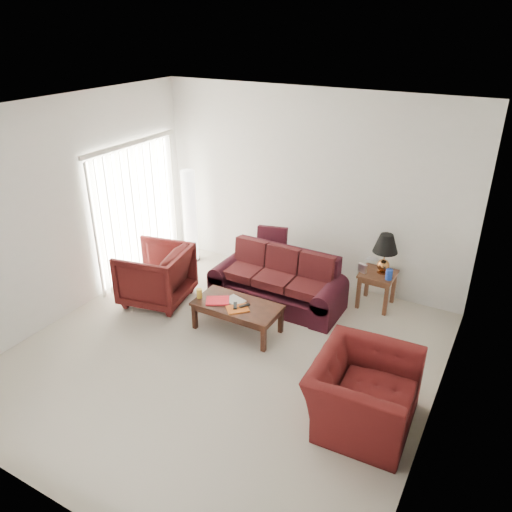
{
  "coord_description": "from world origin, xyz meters",
  "views": [
    {
      "loc": [
        2.87,
        -4.27,
        3.89
      ],
      "look_at": [
        0.0,
        0.85,
        1.05
      ],
      "focal_mm": 35.0,
      "sensor_mm": 36.0,
      "label": 1
    }
  ],
  "objects": [
    {
      "name": "floor",
      "position": [
        0.0,
        0.0,
        0.0
      ],
      "size": [
        5.0,
        5.0,
        0.0
      ],
      "primitive_type": "plane",
      "color": "#BCB5A0",
      "rests_on": "ground"
    },
    {
      "name": "blinds",
      "position": [
        -2.42,
        1.3,
        1.08
      ],
      "size": [
        0.1,
        2.0,
        2.16
      ],
      "primitive_type": "cube",
      "color": "silver",
      "rests_on": "ground"
    },
    {
      "name": "sofa",
      "position": [
        0.0,
        1.48,
        0.4
      ],
      "size": [
        2.01,
        1.01,
        0.8
      ],
      "primitive_type": null,
      "rotation": [
        0.0,
        0.0,
        0.09
      ],
      "color": "black",
      "rests_on": "ground"
    },
    {
      "name": "throw_pillow",
      "position": [
        -0.41,
        2.1,
        0.68
      ],
      "size": [
        0.51,
        0.34,
        0.48
      ],
      "primitive_type": "cube",
      "rotation": [
        -0.21,
        0.0,
        0.26
      ],
      "color": "black",
      "rests_on": "sofa"
    },
    {
      "name": "end_table",
      "position": [
        1.3,
        2.15,
        0.27
      ],
      "size": [
        0.53,
        0.53,
        0.54
      ],
      "primitive_type": null,
      "rotation": [
        0.0,
        0.0,
        0.07
      ],
      "color": "#51331B",
      "rests_on": "ground"
    },
    {
      "name": "table_lamp",
      "position": [
        1.34,
        2.19,
        0.84
      ],
      "size": [
        0.45,
        0.45,
        0.6
      ],
      "primitive_type": null,
      "rotation": [
        0.0,
        0.0,
        0.3
      ],
      "color": "#AF6C36",
      "rests_on": "end_table"
    },
    {
      "name": "clock",
      "position": [
        1.09,
        2.05,
        0.6
      ],
      "size": [
        0.14,
        0.09,
        0.13
      ],
      "primitive_type": "cube",
      "rotation": [
        0.0,
        0.0,
        -0.33
      ],
      "color": "white",
      "rests_on": "end_table"
    },
    {
      "name": "blue_canister",
      "position": [
        1.48,
        2.03,
        0.62
      ],
      "size": [
        0.1,
        0.1,
        0.16
      ],
      "primitive_type": "cylinder",
      "rotation": [
        0.0,
        0.0,
        0.02
      ],
      "color": "#1B40B3",
      "rests_on": "end_table"
    },
    {
      "name": "picture_frame",
      "position": [
        1.12,
        2.37,
        0.62
      ],
      "size": [
        0.14,
        0.17,
        0.06
      ],
      "primitive_type": "cube",
      "rotation": [
        1.36,
        0.0,
        -0.01
      ],
      "color": "silver",
      "rests_on": "end_table"
    },
    {
      "name": "floor_lamp",
      "position": [
        -1.97,
        2.07,
        0.82
      ],
      "size": [
        0.27,
        0.27,
        1.64
      ],
      "primitive_type": null,
      "rotation": [
        0.0,
        0.0,
        -0.0
      ],
      "color": "white",
      "rests_on": "ground"
    },
    {
      "name": "armchair_left",
      "position": [
        -1.61,
        0.68,
        0.43
      ],
      "size": [
        1.1,
        1.08,
        0.86
      ],
      "primitive_type": "imported",
      "rotation": [
        0.0,
        0.0,
        -1.37
      ],
      "color": "#3D0E0E",
      "rests_on": "ground"
    },
    {
      "name": "armchair_right",
      "position": [
        1.87,
        -0.22,
        0.37
      ],
      "size": [
        1.06,
        1.2,
        0.75
      ],
      "primitive_type": "imported",
      "rotation": [
        0.0,
        0.0,
        1.62
      ],
      "color": "#4A1111",
      "rests_on": "ground"
    },
    {
      "name": "coffee_table",
      "position": [
        -0.14,
        0.59,
        0.2
      ],
      "size": [
        1.3,
        0.97,
        0.41
      ],
      "primitive_type": null,
      "rotation": [
        0.0,
        0.0,
        0.37
      ],
      "color": "black",
      "rests_on": "ground"
    },
    {
      "name": "magazine_red",
      "position": [
        -0.41,
        0.53,
        0.42
      ],
      "size": [
        0.39,
        0.36,
        0.02
      ],
      "primitive_type": "cube",
      "rotation": [
        0.0,
        0.0,
        0.54
      ],
      "color": "red",
      "rests_on": "coffee_table"
    },
    {
      "name": "magazine_white",
      "position": [
        -0.22,
        0.65,
        0.42
      ],
      "size": [
        0.3,
        0.26,
        0.01
      ],
      "primitive_type": "cube",
      "rotation": [
        0.0,
        0.0,
        -0.27
      ],
      "color": "beige",
      "rests_on": "coffee_table"
    },
    {
      "name": "magazine_orange",
      "position": [
        -0.07,
        0.48,
        0.42
      ],
      "size": [
        0.35,
        0.35,
        0.02
      ],
      "primitive_type": "cube",
      "rotation": [
        0.0,
        0.0,
        0.77
      ],
      "color": "#CD5718",
      "rests_on": "coffee_table"
    },
    {
      "name": "remote_a",
      "position": [
        -0.12,
        0.51,
        0.44
      ],
      "size": [
        0.12,
        0.16,
        0.02
      ],
      "primitive_type": "cube",
      "rotation": [
        0.0,
        0.0,
        0.54
      ],
      "color": "black",
      "rests_on": "coffee_table"
    },
    {
      "name": "remote_b",
      "position": [
        -0.02,
        0.57,
        0.44
      ],
      "size": [
        0.12,
        0.15,
        0.02
      ],
      "primitive_type": "cube",
      "rotation": [
        0.0,
        0.0,
        -0.55
      ],
      "color": "black",
      "rests_on": "coffee_table"
    },
    {
      "name": "yellow_glass",
      "position": [
        -0.68,
        0.49,
        0.48
      ],
      "size": [
        0.09,
        0.09,
        0.13
      ],
      "primitive_type": "cylinder",
      "rotation": [
        0.0,
        0.0,
        0.18
      ],
      "color": "yellow",
      "rests_on": "coffee_table"
    }
  ]
}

